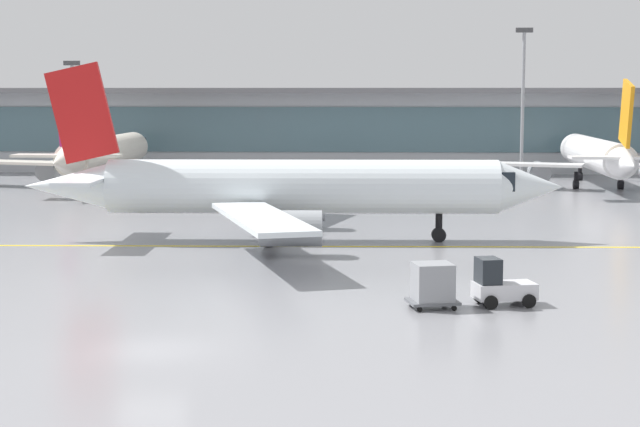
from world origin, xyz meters
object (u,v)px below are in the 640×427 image
(taxiing_regional_jet, at_px, (296,188))
(cargo_dolly_lead, at_px, (433,284))
(gate_airplane_1, at_px, (105,154))
(baggage_tug, at_px, (500,285))
(apron_light_mast_1, at_px, (73,112))
(apron_light_mast_2, at_px, (523,97))
(gate_airplane_2, at_px, (596,156))

(taxiing_regional_jet, distance_m, cargo_dolly_lead, 20.86)
(gate_airplane_1, bearing_deg, baggage_tug, -149.65)
(gate_airplane_1, height_order, taxiing_regional_jet, taxiing_regional_jet)
(gate_airplane_1, height_order, apron_light_mast_1, apron_light_mast_1)
(gate_airplane_1, distance_m, apron_light_mast_2, 43.92)
(gate_airplane_1, distance_m, cargo_dolly_lead, 63.20)
(gate_airplane_2, xyz_separation_m, baggage_tug, (-16.36, -56.16, -2.19))
(taxiing_regional_jet, relative_size, apron_light_mast_2, 2.09)
(gate_airplane_1, distance_m, apron_light_mast_1, 15.95)
(apron_light_mast_1, bearing_deg, gate_airplane_1, -63.41)
(gate_airplane_1, xyz_separation_m, gate_airplane_2, (47.64, 0.36, -0.06))
(gate_airplane_1, distance_m, taxiing_regional_jet, 42.63)
(taxiing_regional_jet, bearing_deg, gate_airplane_1, 118.45)
(apron_light_mast_1, relative_size, apron_light_mast_2, 0.79)
(taxiing_regional_jet, relative_size, apron_light_mast_1, 2.64)
(gate_airplane_1, relative_size, baggage_tug, 11.13)
(gate_airplane_1, relative_size, gate_airplane_2, 1.02)
(baggage_tug, distance_m, apron_light_mast_1, 79.68)
(gate_airplane_2, relative_size, taxiing_regional_jet, 0.93)
(gate_airplane_1, relative_size, taxiing_regional_jet, 0.95)
(gate_airplane_2, height_order, taxiing_regional_jet, taxiing_regional_jet)
(gate_airplane_2, height_order, apron_light_mast_1, apron_light_mast_1)
(gate_airplane_2, relative_size, apron_light_mast_2, 1.95)
(gate_airplane_2, distance_m, apron_light_mast_2, 13.30)
(gate_airplane_1, xyz_separation_m, apron_light_mast_2, (42.13, 11.12, 5.49))
(gate_airplane_2, height_order, baggage_tug, gate_airplane_2)
(baggage_tug, height_order, apron_light_mast_1, apron_light_mast_1)
(gate_airplane_2, xyz_separation_m, apron_light_mast_2, (-5.51, 10.76, 5.55))
(taxiing_regional_jet, bearing_deg, cargo_dolly_lead, -71.28)
(taxiing_regional_jet, relative_size, cargo_dolly_lead, 13.88)
(apron_light_mast_1, bearing_deg, taxiing_regional_jet, -61.02)
(taxiing_regional_jet, xyz_separation_m, apron_light_mast_2, (20.91, 48.10, 5.33))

